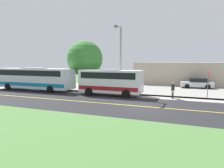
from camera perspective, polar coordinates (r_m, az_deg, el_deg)
The scene contains 13 objects.
ground_plane at distance 17.31m, azimuth 8.47°, elevation -6.37°, with size 120.00×120.00×0.00m, color #477238.
road_surface at distance 17.31m, azimuth 8.47°, elevation -6.36°, with size 8.00×100.00×0.01m, color black.
sidewalk at distance 22.32m, azimuth 11.36°, elevation -3.52°, with size 2.40×100.00×0.01m, color #9E9991.
parking_lot_surface at distance 29.15m, azimuth 19.57°, elevation -1.45°, with size 14.00×36.00×0.01m, color gray.
road_centre_line at distance 17.31m, azimuth 8.47°, elevation -6.35°, with size 0.16×100.00×0.00m, color gold.
shuttle_bus_front at distance 22.65m, azimuth -0.36°, elevation 0.91°, with size 2.67×7.20×2.97m.
transit_bus_rear at distance 28.52m, azimuth -21.33°, elevation 1.69°, with size 2.73×11.31×3.03m.
pedestrian_with_bags at distance 21.52m, azimuth 17.05°, elevation -1.61°, with size 0.72×0.34×1.70m.
stop_sign at distance 22.76m, azimuth 25.87°, elevation 1.12°, with size 0.76×0.07×2.88m.
street_light_pole at distance 22.54m, azimuth 2.39°, elevation 7.55°, with size 1.97×0.24×7.70m.
parked_car_near at distance 31.42m, azimuth 23.17°, elevation 0.21°, with size 2.33×4.55×1.45m.
tree_curbside at distance 27.23m, azimuth -7.78°, elevation 7.21°, with size 4.80×4.80×6.62m.
commercial_building at distance 37.95m, azimuth 22.02°, elevation 2.99°, with size 10.00×18.80×3.67m, color #B7A893.
Camera 1 is at (16.49, 3.59, 3.82)m, focal length 31.89 mm.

